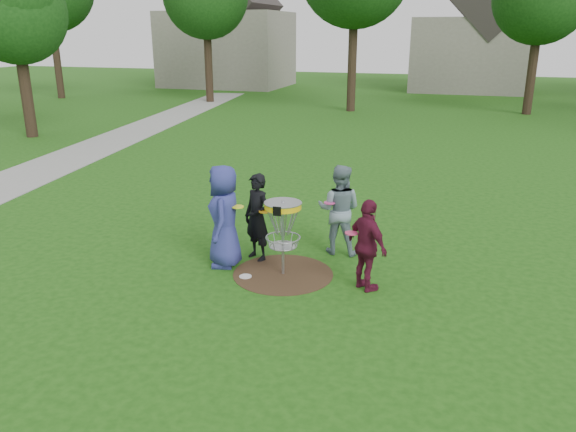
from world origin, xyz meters
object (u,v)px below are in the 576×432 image
(player_grey, at_px, (339,210))
(disc_golf_basket, at_px, (283,220))
(player_blue, at_px, (224,216))
(player_maroon, at_px, (367,246))
(player_black, at_px, (257,217))

(player_grey, height_order, disc_golf_basket, player_grey)
(disc_golf_basket, bearing_deg, player_grey, 61.43)
(player_blue, relative_size, player_grey, 1.08)
(player_blue, distance_m, player_maroon, 2.68)
(player_black, height_order, player_grey, player_grey)
(player_blue, height_order, disc_golf_basket, player_blue)
(player_maroon, relative_size, disc_golf_basket, 1.14)
(player_grey, relative_size, player_maroon, 1.12)
(player_grey, relative_size, disc_golf_basket, 1.27)
(player_grey, xyz_separation_m, disc_golf_basket, (-0.72, -1.32, 0.14))
(disc_golf_basket, bearing_deg, player_maroon, -6.79)
(player_blue, relative_size, disc_golf_basket, 1.37)
(player_blue, distance_m, player_black, 0.66)
(player_black, bearing_deg, player_maroon, 11.04)
(player_black, height_order, player_maroon, player_black)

